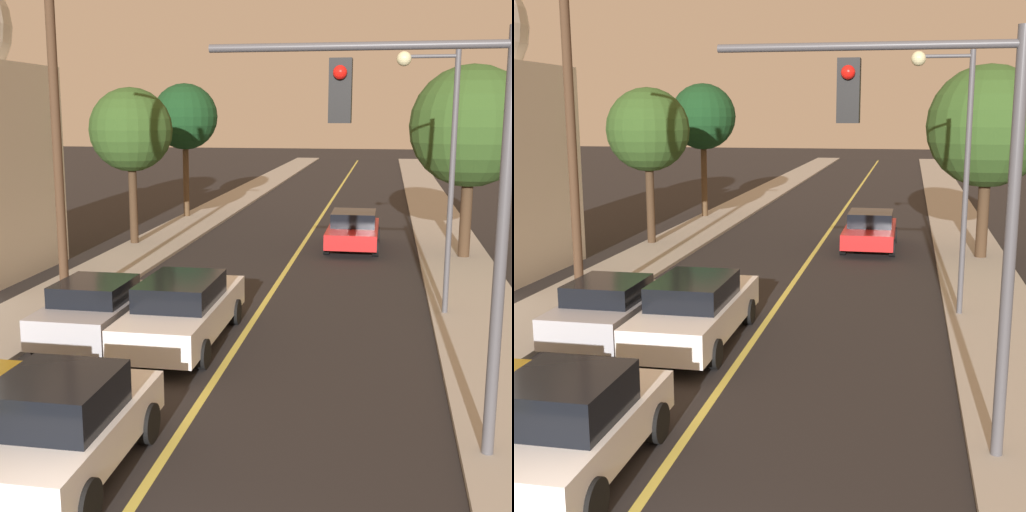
# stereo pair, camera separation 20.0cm
# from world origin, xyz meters

# --- Properties ---
(road_surface) EXTENTS (8.87, 80.00, 0.01)m
(road_surface) POSITION_xyz_m (0.00, 36.00, 0.01)
(road_surface) COLOR black
(road_surface) RESTS_ON ground
(sidewalk_left) EXTENTS (2.50, 80.00, 0.12)m
(sidewalk_left) POSITION_xyz_m (-5.68, 36.00, 0.06)
(sidewalk_left) COLOR #9E998E
(sidewalk_left) RESTS_ON ground
(sidewalk_right) EXTENTS (2.50, 80.00, 0.12)m
(sidewalk_right) POSITION_xyz_m (5.68, 36.00, 0.06)
(sidewalk_right) COLOR #9E998E
(sidewalk_right) RESTS_ON ground
(car_near_lane_front) EXTENTS (1.89, 3.88, 1.56)m
(car_near_lane_front) POSITION_xyz_m (-1.24, 2.99, 0.78)
(car_near_lane_front) COLOR white
(car_near_lane_front) RESTS_ON ground
(car_near_lane_second) EXTENTS (1.91, 5.18, 1.54)m
(car_near_lane_second) POSITION_xyz_m (-1.24, 9.19, 0.79)
(car_near_lane_second) COLOR white
(car_near_lane_second) RESTS_ON ground
(car_outer_lane_second) EXTENTS (1.88, 3.89, 1.46)m
(car_outer_lane_second) POSITION_xyz_m (-3.19, 8.93, 0.76)
(car_outer_lane_second) COLOR #A5A8B2
(car_outer_lane_second) RESTS_ON ground
(car_far_oncoming) EXTENTS (2.01, 4.66, 1.43)m
(car_far_oncoming) POSITION_xyz_m (2.00, 21.57, 0.73)
(car_far_oncoming) COLOR red
(car_far_oncoming) RESTS_ON ground
(traffic_signal_mast) EXTENTS (4.33, 0.42, 6.21)m
(traffic_signal_mast) POSITION_xyz_m (3.88, 4.59, 4.29)
(traffic_signal_mast) COLOR #47474C
(traffic_signal_mast) RESTS_ON ground
(streetlamp_right) EXTENTS (1.53, 0.36, 6.54)m
(streetlamp_right) POSITION_xyz_m (4.43, 12.44, 4.34)
(streetlamp_right) COLOR #47474C
(streetlamp_right) RESTS_ON ground
(utility_pole_left) EXTENTS (1.60, 0.24, 8.74)m
(utility_pole_left) POSITION_xyz_m (-5.03, 11.13, 4.66)
(utility_pole_left) COLOR #422D1E
(utility_pole_left) RESTS_ON ground
(tree_left_near) EXTENTS (3.20, 3.20, 6.01)m
(tree_left_near) POSITION_xyz_m (-6.55, 20.59, 4.50)
(tree_left_near) COLOR #3D2B1C
(tree_left_near) RESTS_ON ground
(tree_left_far) EXTENTS (3.18, 3.18, 6.45)m
(tree_left_far) POSITION_xyz_m (-6.55, 28.18, 4.95)
(tree_left_far) COLOR #4C3823
(tree_left_far) RESTS_ON ground
(tree_right_near) EXTENTS (4.21, 4.21, 6.70)m
(tree_right_near) POSITION_xyz_m (6.00, 20.09, 4.69)
(tree_right_near) COLOR #3D2B1C
(tree_right_near) RESTS_ON ground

